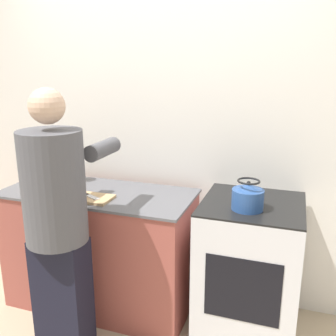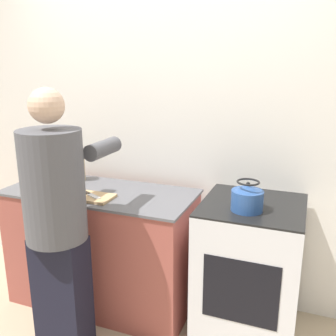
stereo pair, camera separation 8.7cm
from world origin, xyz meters
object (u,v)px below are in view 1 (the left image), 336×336
at_px(person, 58,221).
at_px(bowl_prep, 36,180).
at_px(canister_jar, 74,169).
at_px(kettle, 248,197).
at_px(knife, 89,196).
at_px(cutting_board, 89,198).
at_px(oven, 249,269).

height_order(person, bowl_prep, person).
distance_m(person, canister_jar, 0.79).
bearing_deg(bowl_prep, kettle, -3.48).
xyz_separation_m(person, bowl_prep, (-0.57, 0.54, 0.04)).
relative_size(person, knife, 8.90).
distance_m(cutting_board, kettle, 1.05).
bearing_deg(cutting_board, knife, 117.08).
bearing_deg(cutting_board, kettle, 3.37).
bearing_deg(knife, cutting_board, -36.82).
bearing_deg(kettle, person, -156.75).
relative_size(oven, knife, 5.01).
relative_size(kettle, canister_jar, 1.04).
bearing_deg(person, oven, 28.15).
relative_size(cutting_board, knife, 1.66).
bearing_deg(person, kettle, 23.25).
bearing_deg(kettle, cutting_board, -176.63).
bearing_deg(knife, canister_jar, 160.79).
bearing_deg(kettle, oven, 80.00).
height_order(person, cutting_board, person).
relative_size(bowl_prep, canister_jar, 0.91).
height_order(oven, bowl_prep, bowl_prep).
xyz_separation_m(oven, person, (-1.05, -0.56, 0.43)).
relative_size(oven, canister_jar, 5.12).
height_order(kettle, canister_jar, kettle).
height_order(bowl_prep, canister_jar, canister_jar).
xyz_separation_m(oven, kettle, (-0.02, -0.12, 0.55)).
xyz_separation_m(oven, knife, (-1.07, -0.17, 0.45)).
height_order(knife, canister_jar, canister_jar).
bearing_deg(cutting_board, canister_jar, 134.35).
height_order(oven, kettle, kettle).
bearing_deg(canister_jar, oven, -6.07).
relative_size(person, canister_jar, 9.08).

